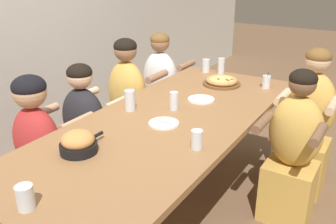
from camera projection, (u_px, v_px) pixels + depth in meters
ground_plane at (168, 219)px, 2.73m from camera, size 18.00×18.00×0.00m
dining_table at (168, 129)px, 2.45m from camera, size 2.45×0.98×0.80m
pizza_board_main at (222, 82)px, 3.09m from camera, size 0.31×0.31×0.05m
skillet_bowl at (78, 143)px, 1.99m from camera, size 0.29×0.20×0.12m
empty_plate_a at (201, 99)px, 2.75m from camera, size 0.20×0.20×0.02m
empty_plate_b at (164, 123)px, 2.35m from camera, size 0.19×0.19×0.02m
cocktail_glass_blue at (266, 82)px, 3.01m from camera, size 0.07×0.07×0.13m
drinking_glass_a at (221, 67)px, 3.38m from camera, size 0.06×0.06×0.14m
drinking_glass_b at (25, 197)px, 1.53m from camera, size 0.07×0.07×0.11m
drinking_glass_c at (174, 102)px, 2.56m from camera, size 0.06×0.06×0.13m
drinking_glass_d at (197, 141)px, 2.03m from camera, size 0.07×0.07×0.11m
drinking_glass_e at (206, 66)px, 3.44m from camera, size 0.07×0.07×0.12m
drinking_glass_f at (130, 101)px, 2.55m from camera, size 0.07×0.07×0.14m
diner_near_midright at (292, 156)px, 2.57m from camera, size 0.51×0.40×1.12m
diner_far_midleft at (40, 160)px, 2.50m from camera, size 0.51×0.40×1.10m
diner_far_right at (161, 96)px, 3.68m from camera, size 0.51×0.40×1.13m
diner_far_midright at (128, 111)px, 3.26m from camera, size 0.51×0.40×1.17m
diner_near_right at (308, 129)px, 2.92m from camera, size 0.51×0.40×1.17m
diner_far_center at (86, 139)px, 2.85m from camera, size 0.51×0.40×1.08m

